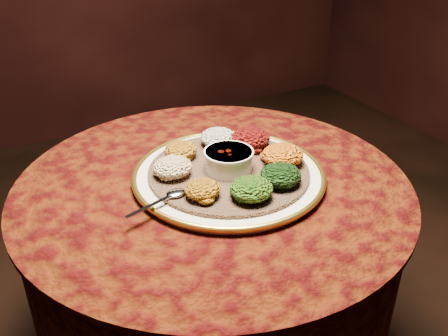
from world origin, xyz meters
name	(u,v)px	position (x,y,z in m)	size (l,w,h in m)	color
table	(213,240)	(0.00, 0.00, 0.55)	(0.96, 0.96, 0.73)	black
platter	(229,175)	(0.04, -0.01, 0.75)	(0.54, 0.54, 0.02)	silver
injera	(229,171)	(0.04, -0.01, 0.76)	(0.39, 0.39, 0.01)	#885E44
stew_bowl	(229,159)	(0.04, -0.01, 0.79)	(0.12, 0.12, 0.05)	white
spoon	(172,195)	(-0.13, -0.06, 0.77)	(0.15, 0.06, 0.01)	silver
portion_ayib	(218,137)	(0.08, 0.12, 0.78)	(0.09, 0.09, 0.04)	silver
portion_kitfo	(250,138)	(0.15, 0.07, 0.79)	(0.10, 0.10, 0.05)	black
portion_tikil	(283,155)	(0.17, -0.05, 0.79)	(0.10, 0.10, 0.05)	#AA7B0E
portion_gomen	(280,175)	(0.11, -0.12, 0.79)	(0.10, 0.09, 0.05)	black
portion_mixveg	(251,189)	(0.02, -0.14, 0.79)	(0.10, 0.09, 0.05)	#9A3909
portion_kik	(203,189)	(-0.07, -0.09, 0.78)	(0.08, 0.08, 0.04)	#98630D
portion_timatim	(173,167)	(-0.09, 0.03, 0.78)	(0.09, 0.09, 0.04)	maroon
portion_shiro	(181,150)	(-0.04, 0.10, 0.78)	(0.08, 0.08, 0.04)	#A16D13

